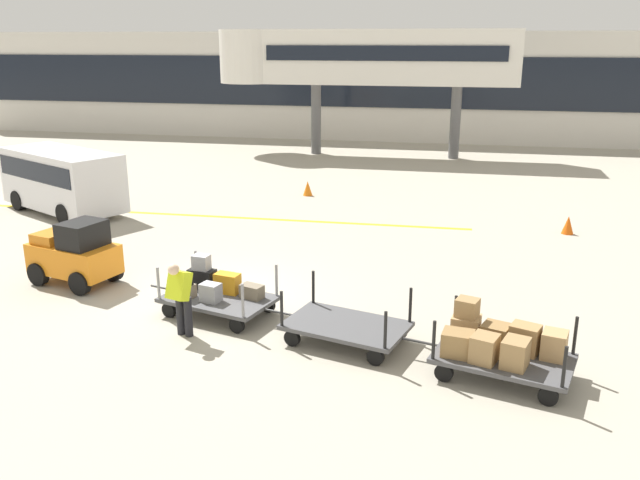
% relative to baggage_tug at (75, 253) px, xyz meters
% --- Properties ---
extents(ground_plane, '(120.00, 120.00, 0.00)m').
position_rel_baggage_tug_xyz_m(ground_plane, '(3.57, -0.20, -0.75)').
color(ground_plane, '#A8A08E').
extents(apron_lead_line, '(16.80, 0.52, 0.01)m').
position_rel_baggage_tug_xyz_m(apron_lead_line, '(0.98, 6.65, -0.75)').
color(apron_lead_line, yellow).
rests_on(apron_lead_line, ground_plane).
extents(terminal_building, '(51.03, 2.51, 6.10)m').
position_rel_baggage_tug_xyz_m(terminal_building, '(3.57, 25.77, 2.30)').
color(terminal_building, beige).
rests_on(terminal_building, ground_plane).
extents(jet_bridge, '(14.77, 3.00, 6.14)m').
position_rel_baggage_tug_xyz_m(jet_bridge, '(3.42, 19.79, 4.03)').
color(jet_bridge, silver).
rests_on(jet_bridge, ground_plane).
extents(baggage_tug, '(2.32, 1.69, 1.58)m').
position_rel_baggage_tug_xyz_m(baggage_tug, '(0.00, 0.00, 0.00)').
color(baggage_tug, orange).
rests_on(baggage_tug, ground_plane).
extents(baggage_cart_lead, '(3.08, 1.96, 1.16)m').
position_rel_baggage_tug_xyz_m(baggage_cart_lead, '(3.90, -1.01, -0.25)').
color(baggage_cart_lead, '#4C4C4F').
rests_on(baggage_cart_lead, ground_plane).
extents(baggage_cart_middle, '(3.08, 1.96, 1.10)m').
position_rel_baggage_tug_xyz_m(baggage_cart_middle, '(6.90, -1.89, -0.41)').
color(baggage_cart_middle, '#4C4C4F').
rests_on(baggage_cart_middle, ground_plane).
extents(baggage_cart_tail, '(3.08, 1.96, 1.19)m').
position_rel_baggage_tug_xyz_m(baggage_cart_tail, '(9.71, -2.60, -0.19)').
color(baggage_cart_tail, '#4C4C4F').
rests_on(baggage_cart_tail, ground_plane).
extents(baggage_handler, '(0.51, 0.52, 1.56)m').
position_rel_baggage_tug_xyz_m(baggage_handler, '(3.69, -2.28, 0.11)').
color(baggage_handler, black).
rests_on(baggage_handler, ground_plane).
extents(shuttle_van, '(5.13, 3.91, 2.10)m').
position_rel_baggage_tug_xyz_m(shuttle_van, '(-4.22, 6.17, 0.48)').
color(shuttle_van, silver).
rests_on(shuttle_van, ground_plane).
extents(safety_cone_near, '(0.36, 0.36, 0.55)m').
position_rel_baggage_tug_xyz_m(safety_cone_near, '(12.20, 6.95, -0.48)').
color(safety_cone_near, '#EA590F').
rests_on(safety_cone_near, ground_plane).
extents(safety_cone_far, '(0.36, 0.36, 0.55)m').
position_rel_baggage_tug_xyz_m(safety_cone_far, '(3.32, 10.33, -0.48)').
color(safety_cone_far, orange).
rests_on(safety_cone_far, ground_plane).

